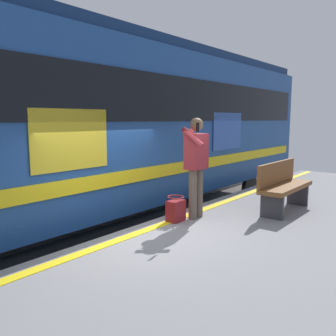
{
  "coord_description": "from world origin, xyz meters",
  "views": [
    {
      "loc": [
        3.85,
        3.82,
        2.69
      ],
      "look_at": [
        -0.52,
        0.3,
        1.91
      ],
      "focal_mm": 37.91,
      "sensor_mm": 36.0,
      "label": 1
    }
  ],
  "objects_px": {
    "train_carriage": "(116,121)",
    "handbag": "(176,210)",
    "passenger": "(196,160)",
    "bench": "(283,185)"
  },
  "relations": [
    {
      "from": "passenger",
      "to": "bench",
      "type": "height_order",
      "value": "passenger"
    },
    {
      "from": "train_carriage",
      "to": "handbag",
      "type": "xyz_separation_m",
      "value": [
        1.07,
        2.55,
        -1.44
      ]
    },
    {
      "from": "train_carriage",
      "to": "passenger",
      "type": "distance_m",
      "value": 2.84
    },
    {
      "from": "train_carriage",
      "to": "handbag",
      "type": "relative_size",
      "value": 32.01
    },
    {
      "from": "handbag",
      "to": "bench",
      "type": "height_order",
      "value": "bench"
    },
    {
      "from": "train_carriage",
      "to": "handbag",
      "type": "distance_m",
      "value": 3.12
    },
    {
      "from": "train_carriage",
      "to": "bench",
      "type": "bearing_deg",
      "value": 100.77
    },
    {
      "from": "passenger",
      "to": "handbag",
      "type": "bearing_deg",
      "value": -19.25
    },
    {
      "from": "passenger",
      "to": "bench",
      "type": "relative_size",
      "value": 1.09
    },
    {
      "from": "handbag",
      "to": "passenger",
      "type": "bearing_deg",
      "value": 160.75
    }
  ]
}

